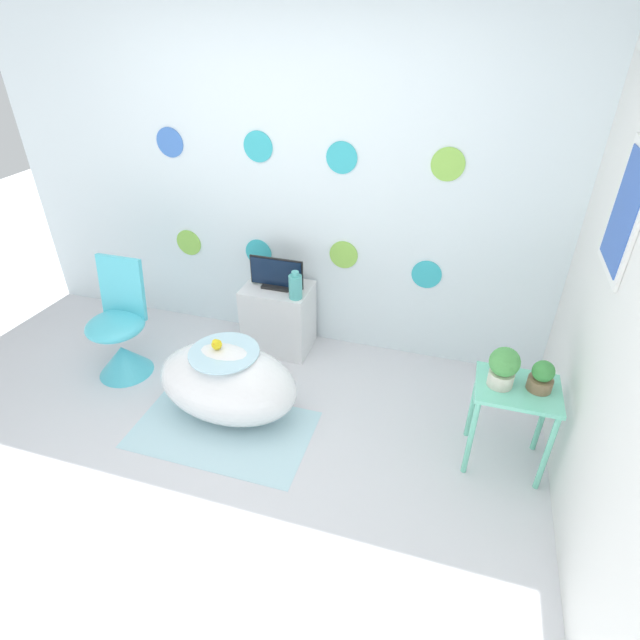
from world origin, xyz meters
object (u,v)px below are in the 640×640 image
Objects in this scene: bathtub at (228,383)px; chair at (121,341)px; tv at (276,275)px; vase at (295,286)px; potted_plant_left at (504,367)px; potted_plant_right at (542,377)px.

bathtub is 1.07× the size of chair.
bathtub is 2.26× the size of tv.
vase is 1.55m from potted_plant_left.
tv is at bearing 155.14° from potted_plant_left.
bathtub is 0.85m from vase.
bathtub is 3.92× the size of potted_plant_left.
potted_plant_right is (0.20, 0.03, -0.04)m from potted_plant_left.
chair is at bearing -147.14° from tv.
vase reaches higher than bathtub.
tv is 2.30× the size of potted_plant_right.
bathtub is 0.98m from chair.
potted_plant_left reaches higher than bathtub.
potted_plant_left is at bearing 3.64° from bathtub.
potted_plant_right is at bearing 7.21° from potted_plant_left.
tv is at bearing 88.08° from bathtub.
chair is at bearing 167.81° from bathtub.
tv is at bearing 32.86° from chair.
vase reaches higher than potted_plant_right.
potted_plant_left reaches higher than vase.
chair is 4.10× the size of vase.
vase is 1.72m from potted_plant_right.
tv is 1.94m from potted_plant_right.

